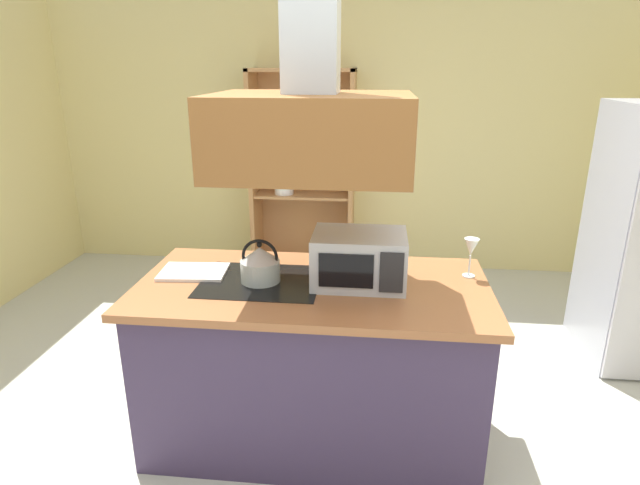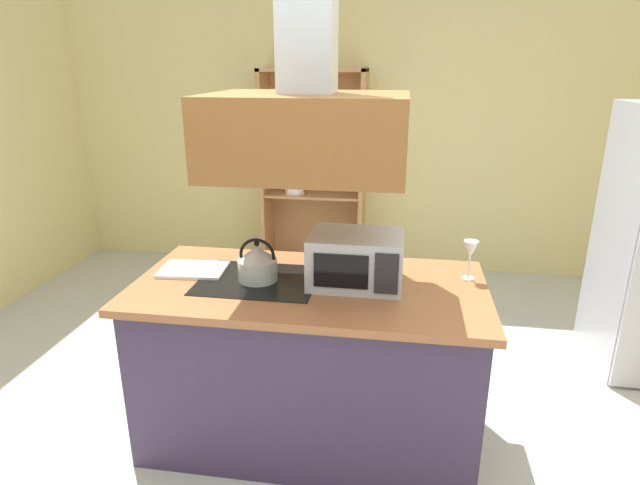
{
  "view_description": "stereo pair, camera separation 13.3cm",
  "coord_description": "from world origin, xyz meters",
  "px_view_note": "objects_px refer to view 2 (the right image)",
  "views": [
    {
      "loc": [
        0.18,
        -2.12,
        1.95
      ],
      "look_at": [
        -0.12,
        0.65,
        1.0
      ],
      "focal_mm": 29.6,
      "sensor_mm": 36.0,
      "label": 1
    },
    {
      "loc": [
        0.31,
        -2.11,
        1.95
      ],
      "look_at": [
        -0.12,
        0.65,
        1.0
      ],
      "focal_mm": 29.6,
      "sensor_mm": 36.0,
      "label": 2
    }
  ],
  "objects_px": {
    "dish_cabinet": "(314,184)",
    "wine_glass_on_counter": "(471,251)",
    "cutting_board": "(193,270)",
    "microwave": "(356,259)",
    "kettle": "(257,263)"
  },
  "relations": [
    {
      "from": "kettle",
      "to": "wine_glass_on_counter",
      "type": "bearing_deg",
      "value": 9.85
    },
    {
      "from": "dish_cabinet",
      "to": "wine_glass_on_counter",
      "type": "height_order",
      "value": "dish_cabinet"
    },
    {
      "from": "dish_cabinet",
      "to": "wine_glass_on_counter",
      "type": "bearing_deg",
      "value": -62.61
    },
    {
      "from": "cutting_board",
      "to": "wine_glass_on_counter",
      "type": "relative_size",
      "value": 1.65
    },
    {
      "from": "dish_cabinet",
      "to": "cutting_board",
      "type": "height_order",
      "value": "dish_cabinet"
    },
    {
      "from": "cutting_board",
      "to": "wine_glass_on_counter",
      "type": "xyz_separation_m",
      "value": [
        1.43,
        0.12,
        0.14
      ]
    },
    {
      "from": "cutting_board",
      "to": "microwave",
      "type": "xyz_separation_m",
      "value": [
        0.87,
        -0.03,
        0.12
      ]
    },
    {
      "from": "cutting_board",
      "to": "wine_glass_on_counter",
      "type": "height_order",
      "value": "wine_glass_on_counter"
    },
    {
      "from": "microwave",
      "to": "cutting_board",
      "type": "bearing_deg",
      "value": 178.11
    },
    {
      "from": "cutting_board",
      "to": "microwave",
      "type": "bearing_deg",
      "value": -1.89
    },
    {
      "from": "kettle",
      "to": "wine_glass_on_counter",
      "type": "height_order",
      "value": "kettle"
    },
    {
      "from": "dish_cabinet",
      "to": "wine_glass_on_counter",
      "type": "distance_m",
      "value": 2.6
    },
    {
      "from": "microwave",
      "to": "wine_glass_on_counter",
      "type": "height_order",
      "value": "microwave"
    },
    {
      "from": "dish_cabinet",
      "to": "microwave",
      "type": "xyz_separation_m",
      "value": [
        0.62,
        -2.45,
        0.18
      ]
    },
    {
      "from": "microwave",
      "to": "kettle",
      "type": "bearing_deg",
      "value": -175.8
    }
  ]
}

